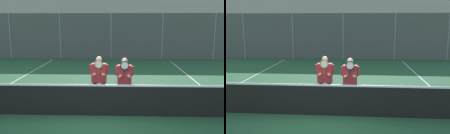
# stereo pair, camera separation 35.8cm
# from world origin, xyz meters

# --- Properties ---
(ground_plane) EXTENTS (120.00, 120.00, 0.00)m
(ground_plane) POSITION_xyz_m (0.00, 0.00, 0.00)
(ground_plane) COLOR #1E4C2D
(hill_distant) EXTENTS (127.22, 70.68, 24.74)m
(hill_distant) POSITION_xyz_m (0.00, 50.13, 0.00)
(hill_distant) COLOR gray
(hill_distant) RESTS_ON ground_plane
(clubhouse_building) EXTENTS (20.45, 5.50, 3.73)m
(clubhouse_building) POSITION_xyz_m (0.77, 20.10, 1.88)
(clubhouse_building) COLOR beige
(clubhouse_building) RESTS_ON ground_plane
(fence_back) EXTENTS (23.49, 0.06, 3.47)m
(fence_back) POSITION_xyz_m (0.00, 11.82, 1.73)
(fence_back) COLOR gray
(fence_back) RESTS_ON ground_plane
(tennis_net) EXTENTS (11.75, 0.09, 1.09)m
(tennis_net) POSITION_xyz_m (0.00, 0.00, 0.51)
(tennis_net) COLOR gray
(tennis_net) RESTS_ON ground_plane
(court_line_left_sideline) EXTENTS (0.05, 16.00, 0.01)m
(court_line_left_sideline) POSITION_xyz_m (-4.37, 3.00, 0.00)
(court_line_left_sideline) COLOR white
(court_line_left_sideline) RESTS_ON ground_plane
(court_line_right_sideline) EXTENTS (0.05, 16.00, 0.01)m
(court_line_right_sideline) POSITION_xyz_m (4.37, 3.00, 0.00)
(court_line_right_sideline) COLOR white
(court_line_right_sideline) RESTS_ON ground_plane
(player_leftmost) EXTENTS (0.63, 0.34, 1.72)m
(player_leftmost) POSITION_xyz_m (0.03, 0.88, 1.02)
(player_leftmost) COLOR black
(player_leftmost) RESTS_ON ground_plane
(player_center_left) EXTENTS (0.59, 0.34, 1.69)m
(player_center_left) POSITION_xyz_m (0.88, 0.75, 1.00)
(player_center_left) COLOR black
(player_center_left) RESTS_ON ground_plane
(car_far_left) EXTENTS (4.47, 2.08, 1.69)m
(car_far_left) POSITION_xyz_m (-7.53, 14.42, 0.87)
(car_far_left) COLOR navy
(car_far_left) RESTS_ON ground_plane
(car_left_of_center) EXTENTS (4.37, 1.90, 1.86)m
(car_left_of_center) POSITION_xyz_m (-2.37, 14.76, 0.94)
(car_left_of_center) COLOR #B2B7BC
(car_left_of_center) RESTS_ON ground_plane
(car_center) EXTENTS (4.09, 2.09, 1.72)m
(car_center) POSITION_xyz_m (2.59, 14.56, 0.88)
(car_center) COLOR black
(car_center) RESTS_ON ground_plane
(car_right_of_center) EXTENTS (4.22, 1.99, 1.79)m
(car_right_of_center) POSITION_xyz_m (7.49, 14.45, 0.91)
(car_right_of_center) COLOR navy
(car_right_of_center) RESTS_ON ground_plane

